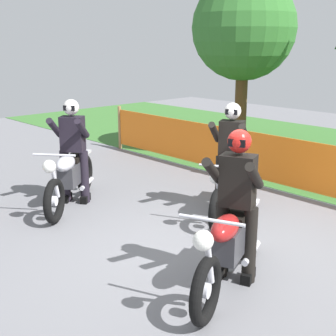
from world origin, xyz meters
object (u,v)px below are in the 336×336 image
at_px(motorcycle_trailing, 70,177).
at_px(motorcycle_third, 227,187).
at_px(rider_lead, 237,201).
at_px(rider_trailing, 73,145).
at_px(motorcycle_lead, 230,245).
at_px(rider_third, 231,151).

bearing_deg(motorcycle_trailing, motorcycle_third, 88.23).
distance_m(rider_lead, rider_trailing, 3.45).
bearing_deg(motorcycle_lead, motorcycle_third, -162.05).
distance_m(motorcycle_lead, rider_lead, 0.48).
bearing_deg(rider_third, motorcycle_trailing, -74.75).
xyz_separation_m(motorcycle_lead, rider_third, (-1.52, 1.85, 0.46)).
distance_m(motorcycle_lead, motorcycle_trailing, 3.38).
distance_m(motorcycle_lead, motorcycle_third, 2.19).
bearing_deg(motorcycle_third, rider_third, -179.49).
xyz_separation_m(rider_lead, rider_third, (-1.44, 1.66, 0.03)).
xyz_separation_m(motorcycle_lead, rider_lead, (-0.08, 0.19, 0.43)).
xyz_separation_m(motorcycle_trailing, rider_trailing, (-0.15, 0.18, 0.46)).
bearing_deg(rider_third, rider_trailing, -80.01).
height_order(rider_lead, rider_third, same).
height_order(motorcycle_trailing, rider_lead, rider_lead).
distance_m(motorcycle_lead, rider_trailing, 3.57).
distance_m(motorcycle_trailing, motorcycle_third, 2.47).
bearing_deg(rider_trailing, motorcycle_trailing, 0.51).
height_order(motorcycle_lead, motorcycle_trailing, same).
xyz_separation_m(motorcycle_third, rider_lead, (1.34, -1.47, 0.47)).
relative_size(motorcycle_trailing, motorcycle_third, 0.96).
bearing_deg(motorcycle_trailing, motorcycle_lead, 47.90).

